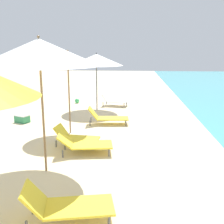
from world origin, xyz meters
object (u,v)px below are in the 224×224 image
(lounger_third_shoreside, at_px, (66,204))
(beach_ball, at_px, (77,101))
(lounger_fifth_inland, at_px, (75,137))
(lounger_farthest_shoreside, at_px, (114,100))
(umbrella_farthest, at_px, (96,60))
(lounger_fifth_shoreside, at_px, (107,117))
(umbrella_fifth, at_px, (68,58))
(umbrella_fourth, at_px, (39,52))
(cooler_box, at_px, (22,118))
(lounger_fourth_shoreside, at_px, (84,143))

(lounger_third_shoreside, distance_m, beach_ball, 10.07)
(lounger_fifth_inland, xyz_separation_m, lounger_farthest_shoreside, (0.69, 5.81, 0.03))
(umbrella_farthest, bearing_deg, lounger_fifth_inland, -89.53)
(lounger_fifth_shoreside, bearing_deg, lounger_farthest_shoreside, 85.25)
(umbrella_farthest, distance_m, lounger_farthest_shoreside, 2.36)
(umbrella_fifth, xyz_separation_m, beach_ball, (-0.87, 5.14, -2.34))
(umbrella_fourth, xyz_separation_m, lounger_fifth_shoreside, (0.99, 4.11, -2.39))
(beach_ball, bearing_deg, cooler_box, -107.96)
(lounger_fourth_shoreside, relative_size, umbrella_fifth, 0.56)
(umbrella_fourth, xyz_separation_m, umbrella_fifth, (-0.13, 2.94, -0.21))
(lounger_fourth_shoreside, height_order, umbrella_farthest, umbrella_farthest)
(lounger_fourth_shoreside, relative_size, cooler_box, 2.45)
(beach_ball, xyz_separation_m, cooler_box, (-1.29, -3.99, 0.03))
(umbrella_fifth, distance_m, lounger_fifth_inland, 2.55)
(lounger_fifth_shoreside, relative_size, umbrella_farthest, 0.59)
(lounger_fourth_shoreside, height_order, beach_ball, lounger_fourth_shoreside)
(lounger_farthest_shoreside, relative_size, beach_ball, 5.48)
(lounger_third_shoreside, distance_m, umbrella_farthest, 8.57)
(umbrella_fourth, bearing_deg, lounger_fifth_inland, 79.61)
(lounger_fifth_inland, bearing_deg, lounger_fifth_shoreside, 79.83)
(umbrella_fifth, distance_m, cooler_box, 3.37)
(umbrella_fourth, relative_size, lounger_fifth_inland, 2.31)
(lounger_fourth_shoreside, distance_m, lounger_farthest_shoreside, 6.38)
(umbrella_farthest, bearing_deg, lounger_third_shoreside, -85.46)
(beach_ball, bearing_deg, lounger_third_shoreside, -78.90)
(lounger_third_shoreside, xyz_separation_m, lounger_farthest_shoreside, (0.07, 9.32, 0.01))
(lounger_farthest_shoreside, bearing_deg, lounger_fifth_inland, -86.48)
(lounger_third_shoreside, height_order, lounger_fourth_shoreside, lounger_third_shoreside)
(lounger_fifth_inland, distance_m, beach_ball, 6.50)
(lounger_third_shoreside, distance_m, umbrella_fifth, 5.32)
(lounger_fifth_shoreside, xyz_separation_m, umbrella_farthest, (-0.71, 2.40, 2.02))
(umbrella_fourth, height_order, beach_ball, umbrella_fourth)
(lounger_third_shoreside, bearing_deg, lounger_fifth_shoreside, 77.78)
(lounger_third_shoreside, xyz_separation_m, cooler_box, (-3.23, 5.89, -0.14))
(lounger_fifth_inland, bearing_deg, lounger_farthest_shoreside, 88.72)
(lounger_third_shoreside, height_order, cooler_box, lounger_third_shoreside)
(umbrella_fourth, distance_m, umbrella_farthest, 6.52)
(beach_ball, relative_size, cooler_box, 0.39)
(umbrella_fifth, relative_size, lounger_farthest_shoreside, 2.04)
(umbrella_fourth, bearing_deg, umbrella_farthest, 87.58)
(lounger_fifth_shoreside, relative_size, beach_ball, 6.29)
(lounger_fourth_shoreside, height_order, lounger_fifth_inland, lounger_fifth_inland)
(lounger_fifth_shoreside, distance_m, umbrella_farthest, 3.21)
(lounger_third_shoreside, height_order, umbrella_fourth, umbrella_fourth)
(lounger_fifth_inland, bearing_deg, cooler_box, 143.26)
(umbrella_fifth, distance_m, umbrella_farthest, 3.60)
(lounger_third_shoreside, bearing_deg, lounger_farthest_shoreside, 77.86)
(umbrella_fourth, height_order, lounger_fifth_inland, umbrella_fourth)
(lounger_fifth_shoreside, xyz_separation_m, beach_ball, (-1.99, 3.97, -0.16))
(umbrella_fourth, distance_m, lounger_fourth_shoreside, 2.75)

